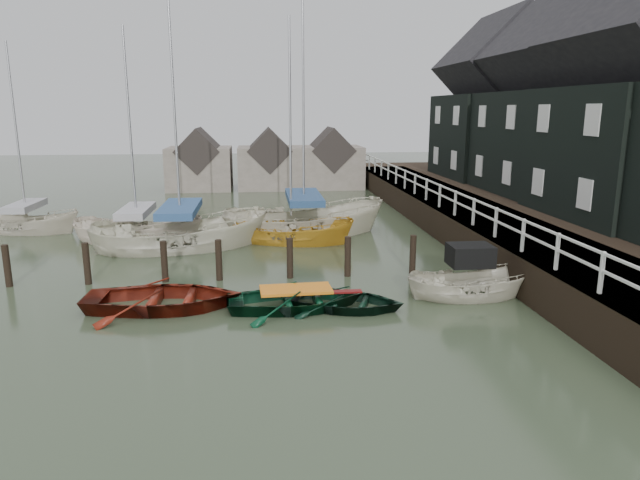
{
  "coord_description": "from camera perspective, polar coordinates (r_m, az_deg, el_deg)",
  "views": [
    {
      "loc": [
        0.21,
        -15.82,
        5.67
      ],
      "look_at": [
        2.19,
        2.61,
        1.4
      ],
      "focal_mm": 32.0,
      "sensor_mm": 36.0,
      "label": 1
    }
  ],
  "objects": [
    {
      "name": "sailboat_b",
      "position": [
        24.48,
        -13.64,
        -0.65
      ],
      "size": [
        7.65,
        4.03,
        12.36
      ],
      "rotation": [
        0.0,
        0.0,
        1.76
      ],
      "color": "beige",
      "rests_on": "ground"
    },
    {
      "name": "quay_houses",
      "position": [
        28.6,
        25.56,
        11.76
      ],
      "size": [
        6.52,
        28.14,
        10.01
      ],
      "color": "black",
      "rests_on": "ground"
    },
    {
      "name": "far_sheds",
      "position": [
        42.0,
        -5.31,
        7.71
      ],
      "size": [
        14.0,
        4.08,
        4.39
      ],
      "color": "#665B51",
      "rests_on": "ground"
    },
    {
      "name": "ground",
      "position": [
        16.81,
        -6.55,
        -6.83
      ],
      "size": [
        120.0,
        120.0,
        0.0
      ],
      "primitive_type": "plane",
      "color": "#2B3421",
      "rests_on": "ground"
    },
    {
      "name": "land_strip",
      "position": [
        30.29,
        23.23,
        1.12
      ],
      "size": [
        14.0,
        38.0,
        1.5
      ],
      "primitive_type": "cube",
      "color": "black",
      "rests_on": "ground"
    },
    {
      "name": "mooring_pilings",
      "position": [
        19.57,
        -9.81,
        -2.55
      ],
      "size": [
        13.72,
        0.22,
        1.8
      ],
      "color": "black",
      "rests_on": "ground"
    },
    {
      "name": "rowboat_dkgreen",
      "position": [
        16.74,
        2.45,
        -6.84
      ],
      "size": [
        4.07,
        3.48,
        0.71
      ],
      "primitive_type": "imported",
      "rotation": [
        0.0,
        0.0,
        1.22
      ],
      "color": "black",
      "rests_on": "ground"
    },
    {
      "name": "sailboat_a",
      "position": [
        26.2,
        -17.73,
        -0.01
      ],
      "size": [
        6.23,
        3.51,
        10.12
      ],
      "rotation": [
        0.0,
        0.0,
        1.34
      ],
      "color": "beige",
      "rests_on": "ground"
    },
    {
      "name": "sailboat_c",
      "position": [
        24.94,
        -2.87,
        -0.15
      ],
      "size": [
        5.87,
        3.67,
        10.41
      ],
      "rotation": [
        0.0,
        0.0,
        1.26
      ],
      "color": "#BF8A23",
      "rests_on": "ground"
    },
    {
      "name": "sailboat_e",
      "position": [
        30.29,
        -27.18,
        0.86
      ],
      "size": [
        5.62,
        3.2,
        9.63
      ],
      "rotation": [
        0.0,
        0.0,
        1.33
      ],
      "color": "beige",
      "rests_on": "ground"
    },
    {
      "name": "motorboat",
      "position": [
        18.25,
        14.78,
        -5.22
      ],
      "size": [
        4.01,
        1.53,
        2.39
      ],
      "rotation": [
        0.0,
        0.0,
        1.56
      ],
      "color": "beige",
      "rests_on": "ground"
    },
    {
      "name": "rowboat_red",
      "position": [
        17.32,
        -15.3,
        -6.62
      ],
      "size": [
        4.62,
        3.38,
        0.93
      ],
      "primitive_type": "imported",
      "rotation": [
        0.0,
        0.0,
        1.53
      ],
      "color": "#5F190D",
      "rests_on": "ground"
    },
    {
      "name": "sailboat_d",
      "position": [
        26.42,
        -1.6,
        0.7
      ],
      "size": [
        7.9,
        3.81,
        11.86
      ],
      "rotation": [
        0.0,
        0.0,
        1.7
      ],
      "color": "beige",
      "rests_on": "ground"
    },
    {
      "name": "pier",
      "position": [
        27.88,
        13.39,
        2.36
      ],
      "size": [
        3.04,
        32.0,
        2.7
      ],
      "color": "black",
      "rests_on": "ground"
    },
    {
      "name": "rowboat_green",
      "position": [
        16.76,
        -2.41,
        -6.82
      ],
      "size": [
        4.12,
        3.04,
        0.82
      ],
      "primitive_type": "imported",
      "rotation": [
        0.0,
        0.0,
        1.62
      ],
      "color": "black",
      "rests_on": "ground"
    }
  ]
}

